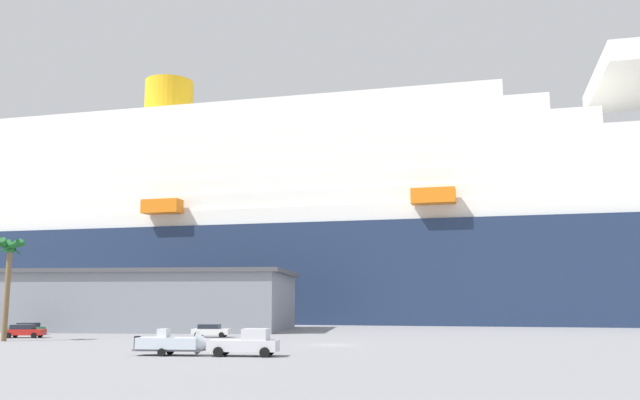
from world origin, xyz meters
The scene contains 9 objects.
ground_plane centered at (0.00, 30.00, 0.00)m, with size 600.00×600.00×0.00m, color gray.
cruise_ship centered at (-18.83, 72.08, 18.91)m, with size 276.74×46.25×61.37m.
terminal_building centered at (-33.52, 29.93, 4.52)m, with size 45.04×28.42×9.00m.
pickup_truck centered at (-4.33, -15.09, 1.04)m, with size 5.72×2.59×2.20m.
small_boat_on_trailer centered at (-10.09, -15.49, 0.97)m, with size 7.16×2.37×2.15m.
palm_tree centered at (-37.11, -0.33, 9.17)m, with size 3.31×3.32×11.53m.
parked_car_red_hatchback centered at (-39.11, 6.15, 0.83)m, with size 4.90×2.74×1.58m.
parked_car_white_van centered at (-17.32, 11.74, 0.83)m, with size 4.78×2.62×1.58m.
parked_car_green_wagon centered at (-43.44, 12.97, 0.83)m, with size 4.47×2.24×1.58m.
Camera 1 is at (11.99, -67.56, 4.37)m, focal length 37.29 mm.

